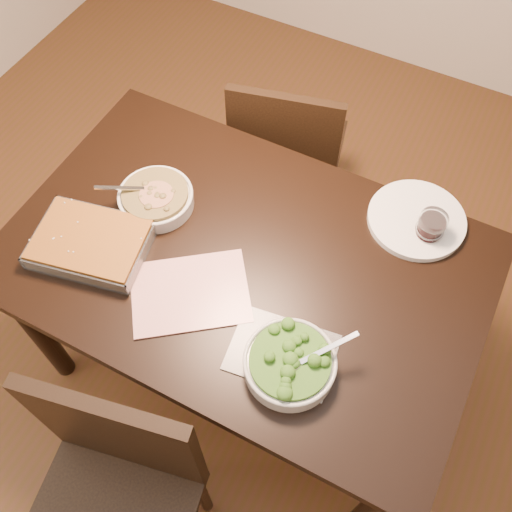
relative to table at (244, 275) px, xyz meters
The scene contains 12 objects.
ground 0.65m from the table, ahead, with size 4.00×4.00×0.00m, color #4D3216.
table is the anchor object (origin of this frame).
magazine_a 0.21m from the table, 115.19° to the right, with size 0.33×0.24×0.01m, color #C03644.
magazine_b 0.33m from the table, 42.66° to the right, with size 0.28×0.20×0.00m, color #232229.
coaster 0.56m from the table, 35.57° to the left, with size 0.10×0.10×0.00m, color white.
stew_bowl 0.36m from the table, behind, with size 0.23×0.23×0.09m.
broccoli_bowl 0.38m from the table, 42.41° to the right, with size 0.24×0.24×0.09m.
baking_dish 0.46m from the table, 157.37° to the right, with size 0.37×0.30×0.06m.
wine_tumbler 0.57m from the table, 35.57° to the left, with size 0.08×0.08×0.09m.
dinner_plate 0.55m from the table, 41.72° to the left, with size 0.30×0.30×0.02m, color white.
chair_near 0.71m from the table, 92.39° to the right, with size 0.52×0.52×0.94m.
chair_far 0.70m from the table, 103.63° to the left, with size 0.49×0.49×0.87m.
Camera 1 is at (0.44, -0.76, 2.16)m, focal length 40.00 mm.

